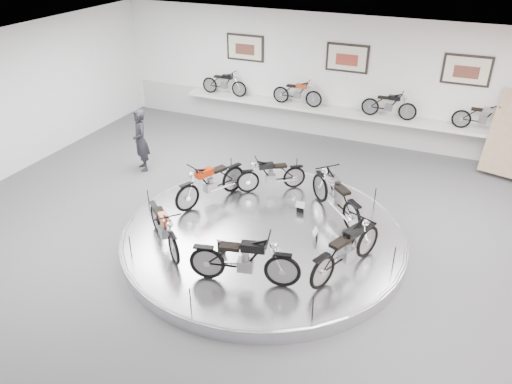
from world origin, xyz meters
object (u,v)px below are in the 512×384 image
at_px(bike_c, 211,182).
at_px(bike_e, 244,259).
at_px(shelf, 340,113).
at_px(bike_d, 164,227).
at_px(display_platform, 263,236).
at_px(bike_b, 271,174).
at_px(visitor, 141,140).
at_px(bike_a, 336,195).
at_px(bike_f, 347,249).

xyz_separation_m(bike_c, bike_e, (2.10, -2.56, 0.01)).
bearing_deg(bike_e, bike_c, 115.62).
height_order(shelf, bike_d, bike_d).
height_order(display_platform, bike_d, bike_d).
distance_m(bike_b, visitor, 4.16).
relative_size(bike_a, bike_c, 1.03).
xyz_separation_m(bike_a, bike_b, (-1.85, 0.56, -0.09)).
height_order(display_platform, bike_f, bike_f).
relative_size(display_platform, bike_b, 4.13).
bearing_deg(bike_b, display_platform, 71.31).
relative_size(shelf, visitor, 6.02).
distance_m(bike_b, bike_c, 1.62).
bearing_deg(shelf, bike_d, -102.35).
bearing_deg(shelf, bike_f, -73.75).
height_order(bike_e, bike_f, bike_e).
height_order(bike_b, bike_d, bike_d).
bearing_deg(bike_b, visitor, -38.27).
bearing_deg(bike_a, bike_e, 118.25).
relative_size(bike_c, bike_e, 0.98).
bearing_deg(bike_d, shelf, 118.00).
relative_size(shelf, bike_b, 7.10).
bearing_deg(shelf, visitor, -137.34).
xyz_separation_m(bike_a, bike_f, (0.79, -2.00, -0.01)).
bearing_deg(bike_b, bike_c, 8.65).
xyz_separation_m(display_platform, shelf, (0.00, 6.40, 0.85)).
bearing_deg(bike_a, bike_d, 86.59).
bearing_deg(bike_f, bike_b, 68.05).
bearing_deg(visitor, bike_b, 38.47).
distance_m(shelf, visitor, 6.41).
bearing_deg(bike_d, bike_f, 50.90).
xyz_separation_m(bike_a, visitor, (-6.00, 0.75, 0.06)).
bearing_deg(shelf, bike_b, -97.10).
bearing_deg(bike_c, shelf, -173.25).
height_order(bike_d, bike_e, bike_e).
bearing_deg(visitor, shelf, 83.82).
height_order(shelf, visitor, visitor).
height_order(shelf, bike_a, bike_a).
relative_size(bike_d, visitor, 0.91).
bearing_deg(display_platform, bike_d, -140.59).
bearing_deg(bike_b, bike_d, 35.14).
xyz_separation_m(display_platform, visitor, (-4.71, 2.06, 0.76)).
bearing_deg(display_platform, visitor, 156.42).
xyz_separation_m(bike_a, bike_e, (-0.91, -3.13, -0.00)).
bearing_deg(shelf, bike_c, -106.93).
distance_m(display_platform, bike_a, 1.96).
xyz_separation_m(bike_b, visitor, (-4.15, 0.19, 0.16)).
bearing_deg(bike_b, bike_e, 68.71).
height_order(bike_a, bike_b, bike_a).
distance_m(bike_c, bike_d, 2.14).
bearing_deg(bike_d, bike_b, 111.06).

